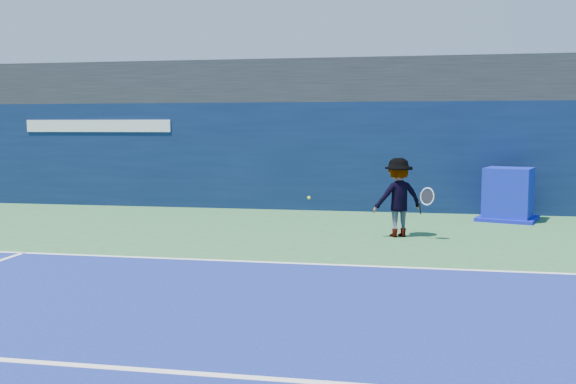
# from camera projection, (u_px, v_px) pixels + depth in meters

# --- Properties ---
(ground) EXTENTS (80.00, 80.00, 0.00)m
(ground) POSITION_uv_depth(u_px,v_px,m) (248.00, 314.00, 7.98)
(ground) COLOR #2F6938
(ground) RESTS_ON ground
(baseline) EXTENTS (24.00, 0.10, 0.01)m
(baseline) POSITION_uv_depth(u_px,v_px,m) (290.00, 263.00, 10.91)
(baseline) COLOR white
(baseline) RESTS_ON ground
(service_line) EXTENTS (24.00, 0.10, 0.01)m
(service_line) POSITION_uv_depth(u_px,v_px,m) (197.00, 374.00, 6.02)
(service_line) COLOR white
(service_line) RESTS_ON ground
(stadium_band) EXTENTS (36.00, 3.00, 1.20)m
(stadium_band) POSITION_uv_depth(u_px,v_px,m) (341.00, 83.00, 18.87)
(stadium_band) COLOR black
(stadium_band) RESTS_ON back_wall_assembly
(back_wall_assembly) EXTENTS (36.00, 1.03, 3.00)m
(back_wall_assembly) POSITION_uv_depth(u_px,v_px,m) (337.00, 156.00, 18.10)
(back_wall_assembly) COLOR #0A193A
(back_wall_assembly) RESTS_ON ground
(equipment_cart) EXTENTS (1.72, 1.72, 1.31)m
(equipment_cart) POSITION_uv_depth(u_px,v_px,m) (508.00, 196.00, 15.99)
(equipment_cart) COLOR #0B17A2
(equipment_cart) RESTS_ON ground
(tennis_player) EXTENTS (1.36, 1.01, 1.67)m
(tennis_player) POSITION_uv_depth(u_px,v_px,m) (398.00, 197.00, 13.54)
(tennis_player) COLOR white
(tennis_player) RESTS_ON ground
(tennis_ball) EXTENTS (0.07, 0.07, 0.07)m
(tennis_ball) POSITION_uv_depth(u_px,v_px,m) (309.00, 198.00, 14.09)
(tennis_ball) COLOR #B6D517
(tennis_ball) RESTS_ON ground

